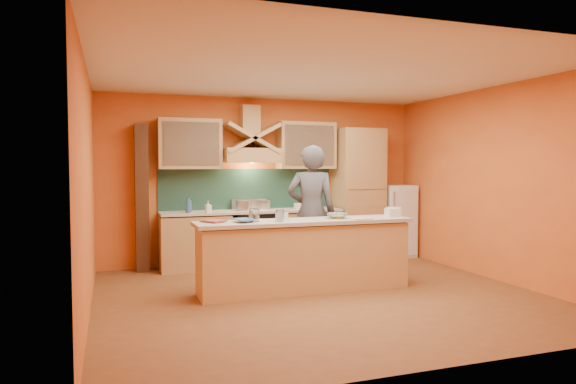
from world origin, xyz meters
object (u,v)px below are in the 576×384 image
object	(u,v)px
kitchen_scale	(282,216)
mixing_bowl	(337,216)
person	(311,212)
fridge	(395,221)
stove	(252,238)

from	to	relation	value
kitchen_scale	mixing_bowl	size ratio (longest dim) A/B	0.46
person	mixing_bowl	xyz separation A→B (m)	(0.11, -0.65, 0.00)
person	mixing_bowl	size ratio (longest dim) A/B	6.83
person	fridge	bearing A→B (deg)	-127.20
kitchen_scale	stove	bearing A→B (deg)	91.68
stove	person	world-z (taller)	person
fridge	kitchen_scale	world-z (taller)	fridge
kitchen_scale	mixing_bowl	bearing A→B (deg)	2.84
fridge	mixing_bowl	size ratio (longest dim) A/B	4.55
fridge	kitchen_scale	size ratio (longest dim) A/B	9.96
stove	kitchen_scale	distance (m)	1.93
fridge	person	bearing A→B (deg)	-150.33
kitchen_scale	mixing_bowl	world-z (taller)	kitchen_scale
person	kitchen_scale	xyz separation A→B (m)	(-0.66, -0.63, 0.02)
fridge	person	size ratio (longest dim) A/B	0.67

